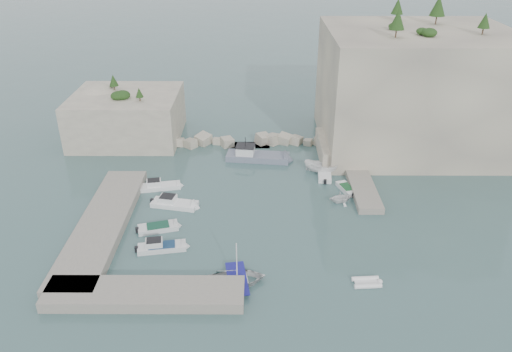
{
  "coord_description": "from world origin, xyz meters",
  "views": [
    {
      "loc": [
        0.23,
        -47.53,
        30.82
      ],
      "look_at": [
        0.0,
        6.0,
        3.0
      ],
      "focal_mm": 35.0,
      "sensor_mm": 36.0,
      "label": 1
    }
  ],
  "objects_px": {
    "inflatable_dinghy": "(366,284)",
    "tender_east_b": "(346,191)",
    "motorboat_c": "(158,230)",
    "motorboat_d": "(162,250)",
    "motorboat_a": "(161,188)",
    "work_boat": "(258,160)",
    "tender_east_d": "(320,173)",
    "rowboat": "(237,282)",
    "motorboat_b": "(175,206)",
    "tender_east_a": "(340,202)",
    "tender_east_c": "(324,175)"
  },
  "relations": [
    {
      "from": "tender_east_c",
      "to": "motorboat_d",
      "type": "bearing_deg",
      "value": 136.86
    },
    {
      "from": "motorboat_c",
      "to": "motorboat_d",
      "type": "height_order",
      "value": "motorboat_d"
    },
    {
      "from": "motorboat_c",
      "to": "motorboat_a",
      "type": "xyz_separation_m",
      "value": [
        -1.41,
        9.48,
        0.0
      ]
    },
    {
      "from": "motorboat_c",
      "to": "inflatable_dinghy",
      "type": "distance_m",
      "value": 23.22
    },
    {
      "from": "motorboat_c",
      "to": "work_boat",
      "type": "height_order",
      "value": "work_boat"
    },
    {
      "from": "motorboat_d",
      "to": "motorboat_c",
      "type": "bearing_deg",
      "value": 96.28
    },
    {
      "from": "inflatable_dinghy",
      "to": "tender_east_c",
      "type": "xyz_separation_m",
      "value": [
        -1.35,
        22.32,
        0.0
      ]
    },
    {
      "from": "rowboat",
      "to": "tender_east_d",
      "type": "height_order",
      "value": "tender_east_d"
    },
    {
      "from": "work_boat",
      "to": "inflatable_dinghy",
      "type": "bearing_deg",
      "value": -62.44
    },
    {
      "from": "tender_east_c",
      "to": "work_boat",
      "type": "relative_size",
      "value": 0.53
    },
    {
      "from": "inflatable_dinghy",
      "to": "tender_east_b",
      "type": "distance_m",
      "value": 18.15
    },
    {
      "from": "tender_east_b",
      "to": "tender_east_d",
      "type": "relative_size",
      "value": 0.85
    },
    {
      "from": "motorboat_a",
      "to": "motorboat_b",
      "type": "bearing_deg",
      "value": -72.22
    },
    {
      "from": "inflatable_dinghy",
      "to": "motorboat_d",
      "type": "bearing_deg",
      "value": 160.94
    },
    {
      "from": "motorboat_a",
      "to": "tender_east_d",
      "type": "distance_m",
      "value": 21.47
    },
    {
      "from": "rowboat",
      "to": "tender_east_d",
      "type": "relative_size",
      "value": 1.17
    },
    {
      "from": "motorboat_c",
      "to": "tender_east_c",
      "type": "bearing_deg",
      "value": 17.78
    },
    {
      "from": "tender_east_a",
      "to": "tender_east_c",
      "type": "bearing_deg",
      "value": -4.5
    },
    {
      "from": "motorboat_d",
      "to": "tender_east_b",
      "type": "distance_m",
      "value": 24.76
    },
    {
      "from": "rowboat",
      "to": "tender_east_b",
      "type": "distance_m",
      "value": 22.31
    },
    {
      "from": "motorboat_d",
      "to": "tender_east_d",
      "type": "height_order",
      "value": "tender_east_d"
    },
    {
      "from": "tender_east_b",
      "to": "motorboat_b",
      "type": "bearing_deg",
      "value": 81.76
    },
    {
      "from": "motorboat_d",
      "to": "tender_east_d",
      "type": "bearing_deg",
      "value": 34.27
    },
    {
      "from": "motorboat_c",
      "to": "inflatable_dinghy",
      "type": "bearing_deg",
      "value": -38.78
    },
    {
      "from": "tender_east_b",
      "to": "work_boat",
      "type": "height_order",
      "value": "work_boat"
    },
    {
      "from": "motorboat_c",
      "to": "inflatable_dinghy",
      "type": "xyz_separation_m",
      "value": [
        21.35,
        -9.14,
        0.0
      ]
    },
    {
      "from": "inflatable_dinghy",
      "to": "tender_east_c",
      "type": "distance_m",
      "value": 22.36
    },
    {
      "from": "tender_east_b",
      "to": "work_boat",
      "type": "distance_m",
      "value": 14.49
    },
    {
      "from": "motorboat_b",
      "to": "rowboat",
      "type": "xyz_separation_m",
      "value": [
        8.04,
        -14.1,
        0.0
      ]
    },
    {
      "from": "motorboat_a",
      "to": "tender_east_b",
      "type": "relative_size",
      "value": 1.41
    },
    {
      "from": "inflatable_dinghy",
      "to": "tender_east_b",
      "type": "height_order",
      "value": "tender_east_b"
    },
    {
      "from": "rowboat",
      "to": "tender_east_c",
      "type": "relative_size",
      "value": 1.05
    },
    {
      "from": "tender_east_a",
      "to": "tender_east_d",
      "type": "xyz_separation_m",
      "value": [
        -1.56,
        7.88,
        0.0
      ]
    },
    {
      "from": "motorboat_c",
      "to": "tender_east_d",
      "type": "relative_size",
      "value": 1.02
    },
    {
      "from": "motorboat_a",
      "to": "motorboat_b",
      "type": "height_order",
      "value": "same"
    },
    {
      "from": "motorboat_d",
      "to": "inflatable_dinghy",
      "type": "height_order",
      "value": "motorboat_d"
    },
    {
      "from": "motorboat_a",
      "to": "tender_east_d",
      "type": "height_order",
      "value": "tender_east_d"
    },
    {
      "from": "rowboat",
      "to": "motorboat_a",
      "type": "bearing_deg",
      "value": 21.03
    },
    {
      "from": "motorboat_d",
      "to": "tender_east_a",
      "type": "bearing_deg",
      "value": 16.66
    },
    {
      "from": "motorboat_c",
      "to": "tender_east_b",
      "type": "distance_m",
      "value": 24.05
    },
    {
      "from": "motorboat_a",
      "to": "tender_east_d",
      "type": "bearing_deg",
      "value": 0.55
    },
    {
      "from": "motorboat_b",
      "to": "inflatable_dinghy",
      "type": "bearing_deg",
      "value": -23.25
    },
    {
      "from": "motorboat_b",
      "to": "tender_east_b",
      "type": "relative_size",
      "value": 1.52
    },
    {
      "from": "motorboat_a",
      "to": "work_boat",
      "type": "bearing_deg",
      "value": 22.99
    },
    {
      "from": "inflatable_dinghy",
      "to": "work_boat",
      "type": "bearing_deg",
      "value": 106.6
    },
    {
      "from": "rowboat",
      "to": "inflatable_dinghy",
      "type": "relative_size",
      "value": 1.93
    },
    {
      "from": "motorboat_d",
      "to": "motorboat_a",
      "type": "bearing_deg",
      "value": 91.02
    },
    {
      "from": "motorboat_c",
      "to": "rowboat",
      "type": "distance_m",
      "value": 12.8
    },
    {
      "from": "motorboat_d",
      "to": "work_boat",
      "type": "distance_m",
      "value": 24.01
    },
    {
      "from": "tender_east_d",
      "to": "motorboat_b",
      "type": "bearing_deg",
      "value": 138.85
    }
  ]
}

